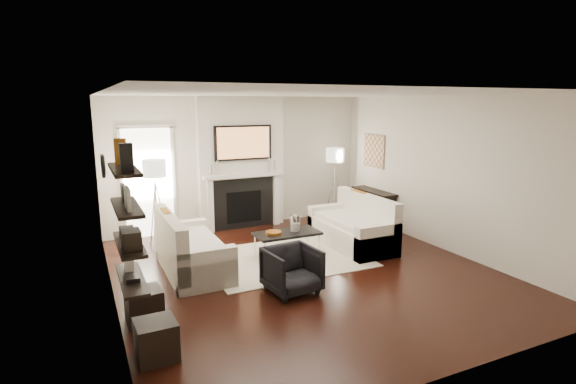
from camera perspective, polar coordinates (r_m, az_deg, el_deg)
name	(u,v)px	position (r m, az deg, el deg)	size (l,w,h in m)	color
room_envelope	(305,186)	(6.70, 2.19, 0.77)	(6.00, 6.00, 6.00)	black
chimney_breast	(241,163)	(9.32, -5.99, 3.69)	(1.80, 0.25, 2.70)	silver
fireplace_surround	(244,203)	(9.34, -5.61, -1.46)	(1.30, 0.02, 1.04)	black
firebox	(244,207)	(9.35, -5.59, -1.89)	(0.75, 0.02, 0.65)	black
mantel_pilaster_l	(210,206)	(9.09, -9.83, -1.73)	(0.12, 0.08, 1.10)	white
mantel_pilaster_r	(276,199)	(9.56, -1.49, -0.92)	(0.12, 0.08, 1.10)	white
mantel_shelf	(244,175)	(9.18, -5.58, 2.13)	(1.70, 0.18, 0.07)	white
tv_body	(243,143)	(9.12, -5.71, 6.25)	(1.20, 0.06, 0.70)	black
tv_screen	(244,143)	(9.09, -5.64, 6.24)	(1.10, 0.01, 0.62)	#BF723F
candlestick_l_tall	(218,168)	(8.99, -8.93, 3.05)	(0.04, 0.04, 0.30)	silver
candlestick_l_short	(211,170)	(8.96, -9.72, 2.80)	(0.04, 0.04, 0.24)	silver
candlestick_r_tall	(269,165)	(9.36, -2.45, 3.50)	(0.04, 0.04, 0.30)	silver
candlestick_r_short	(275,166)	(9.41, -1.71, 3.36)	(0.04, 0.04, 0.24)	silver
hallway_panel	(148,183)	(9.04, -17.32, 1.07)	(0.90, 0.02, 2.10)	white
door_trim_l	(122,185)	(8.96, -20.33, 0.80)	(0.06, 0.06, 2.16)	white
door_trim_r	(174,182)	(9.09, -14.31, 1.30)	(0.06, 0.06, 2.16)	white
door_trim_top	(145,127)	(8.90, -17.71, 7.91)	(1.02, 0.06, 0.06)	white
rug	(284,258)	(7.61, -0.54, -8.42)	(2.60, 2.00, 0.01)	beige
loveseat_left_base	(193,258)	(7.17, -11.92, -8.21)	(0.85, 1.80, 0.42)	silver
loveseat_left_back	(170,241)	(7.01, -14.71, -6.08)	(0.18, 1.80, 0.80)	silver
loveseat_left_arm_n	(207,270)	(6.40, -10.23, -9.71)	(0.85, 0.18, 0.60)	silver
loveseat_left_arm_s	(182,238)	(7.89, -13.33, -5.76)	(0.85, 0.18, 0.60)	silver
loveseat_left_cushion	(196,242)	(7.10, -11.62, -6.19)	(0.63, 1.44, 0.10)	silver
pillow_left_orange	(166,223)	(7.24, -15.23, -3.87)	(0.10, 0.42, 0.42)	#9B5913
pillow_left_charcoal	(174,234)	(6.67, -14.30, -5.20)	(0.10, 0.40, 0.40)	black
loveseat_right_base	(351,235)	(8.29, 8.01, -5.38)	(0.85, 1.80, 0.42)	silver
loveseat_right_back	(367,216)	(8.39, 9.99, -3.00)	(0.18, 1.80, 0.80)	silver
loveseat_right_arm_n	(378,242)	(7.63, 11.38, -6.27)	(0.85, 0.18, 0.60)	silver
loveseat_right_arm_s	(329,220)	(8.93, 5.18, -3.50)	(0.85, 0.18, 0.60)	silver
loveseat_right_cushion	(349,221)	(8.19, 7.77, -3.69)	(0.63, 1.44, 0.10)	silver
pillow_right_orange	(358,202)	(8.58, 8.89, -1.24)	(0.10, 0.42, 0.42)	#9B5913
pillow_right_charcoal	(377,209)	(8.11, 11.26, -2.14)	(0.10, 0.40, 0.40)	black
coffee_table	(287,233)	(7.62, -0.11, -5.28)	(1.10, 0.55, 0.04)	black
coffee_leg_nw	(265,253)	(7.30, -2.96, -7.78)	(0.02, 0.02, 0.38)	silver
coffee_leg_ne	(319,245)	(7.71, 3.98, -6.73)	(0.02, 0.02, 0.38)	silver
coffee_leg_sw	(255,246)	(7.69, -4.21, -6.80)	(0.02, 0.02, 0.38)	silver
coffee_leg_se	(307,238)	(8.08, 2.45, -5.87)	(0.02, 0.02, 0.38)	silver
hurricane_glass	(295,223)	(7.64, 0.91, -3.99)	(0.16, 0.16, 0.29)	white
hurricane_candle	(295,227)	(7.65, 0.91, -4.46)	(0.10, 0.10, 0.15)	white
copper_bowl	(274,233)	(7.51, -1.85, -5.18)	(0.27, 0.27, 0.04)	#A9601C
armchair	(292,268)	(6.25, 0.51, -9.62)	(0.67, 0.63, 0.69)	black
lamp_left_post	(157,216)	(8.32, -16.31, -2.89)	(0.02, 0.02, 1.20)	silver
lamp_left_shade	(154,168)	(8.16, -16.64, 2.91)	(0.40, 0.40, 0.30)	white
lamp_left_leg_a	(163,215)	(8.34, -15.57, -2.82)	(0.02, 0.02, 1.25)	silver
lamp_left_leg_b	(153,215)	(8.41, -16.79, -2.77)	(0.02, 0.02, 1.25)	silver
lamp_left_leg_c	(155,217)	(8.22, -16.58, -3.07)	(0.02, 0.02, 1.25)	silver
lamp_right_post	(334,193)	(10.00, 5.91, -0.14)	(0.02, 0.02, 1.20)	silver
lamp_right_shade	(335,155)	(9.87, 6.01, 4.70)	(0.40, 0.40, 0.30)	white
lamp_right_leg_a	(339,193)	(10.06, 6.45, -0.09)	(0.02, 0.02, 1.25)	silver
lamp_right_leg_b	(330,193)	(10.05, 5.36, -0.07)	(0.02, 0.02, 1.25)	silver
lamp_right_leg_c	(334,194)	(9.89, 5.92, -0.27)	(0.02, 0.02, 1.25)	silver
console_top	(374,191)	(9.66, 10.83, 0.09)	(0.35, 1.20, 0.04)	black
console_leg_n	(389,214)	(9.31, 12.73, -2.77)	(0.30, 0.04, 0.71)	black
console_leg_s	(358,203)	(10.17, 8.94, -1.44)	(0.30, 0.04, 0.71)	black
wall_art	(374,151)	(9.83, 10.89, 5.12)	(0.03, 0.70, 0.70)	#9C754E
shelf_bottom	(132,279)	(5.21, -19.21, -10.44)	(0.25, 1.00, 0.04)	black
shelf_lower	(129,244)	(5.08, -19.50, -6.24)	(0.25, 1.00, 0.04)	black
shelf_upper	(127,207)	(4.98, -19.81, -1.84)	(0.25, 1.00, 0.04)	black
shelf_top	(124,169)	(4.91, -20.12, 2.71)	(0.25, 1.00, 0.04)	black
decor_magfile_a	(126,158)	(4.55, -19.84, 4.11)	(0.12, 0.10, 0.28)	black
decor_magfile_b	(120,152)	(5.15, -20.51, 4.82)	(0.12, 0.10, 0.28)	#9B5913
decor_frame_a	(128,199)	(4.79, -19.70, -0.78)	(0.04, 0.30, 0.22)	white
decor_frame_b	(123,193)	(5.21, -20.17, -0.10)	(0.04, 0.22, 0.18)	black
decor_wine_rack	(131,240)	(4.81, -19.27, -5.76)	(0.18, 0.25, 0.20)	black
decor_box_small	(127,232)	(5.27, -19.81, -4.77)	(0.15, 0.12, 0.12)	black
decor_books	(132,278)	(5.13, -19.15, -10.30)	(0.14, 0.20, 0.05)	black
decor_box_tall	(129,263)	(5.40, -19.58, -8.47)	(0.10, 0.10, 0.18)	white
clock_rim	(103,166)	(6.81, -22.45, 3.06)	(0.34, 0.34, 0.04)	black
clock_face	(105,166)	(6.81, -22.25, 3.08)	(0.29, 0.29, 0.01)	white
ottoman_near	(144,306)	(5.77, -17.80, -13.56)	(0.40, 0.40, 0.40)	black
ottoman_far	(156,340)	(5.00, -16.39, -17.56)	(0.40, 0.40, 0.40)	black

